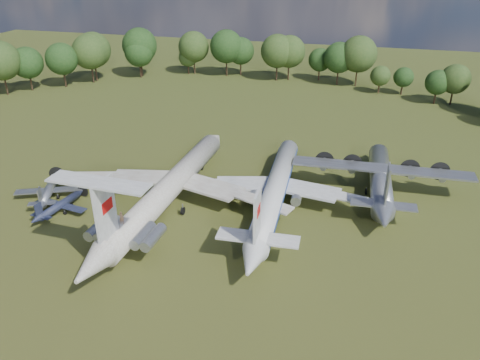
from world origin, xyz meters
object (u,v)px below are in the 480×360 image
(tu104_jet, at_px, (275,193))
(small_prop_west, at_px, (60,207))
(an12_transport, at_px, (380,182))
(il62_airliner, at_px, (170,191))
(person_on_il62, at_px, (121,218))
(small_prop_northwest, at_px, (49,193))

(tu104_jet, distance_m, small_prop_west, 36.14)
(an12_transport, relative_size, small_prop_west, 2.68)
(small_prop_west, bearing_deg, il62_airliner, 31.06)
(person_on_il62, bearing_deg, small_prop_northwest, -33.99)
(small_prop_northwest, bearing_deg, an12_transport, -6.31)
(tu104_jet, distance_m, an12_transport, 19.59)
(small_prop_northwest, height_order, person_on_il62, person_on_il62)
(tu104_jet, bearing_deg, an12_transport, 26.33)
(an12_transport, bearing_deg, small_prop_west, -159.76)
(il62_airliner, xyz_separation_m, an12_transport, (34.54, 13.68, -0.41))
(il62_airliner, height_order, small_prop_northwest, il62_airliner)
(tu104_jet, distance_m, small_prop_northwest, 39.65)
(il62_airliner, relative_size, person_on_il62, 29.14)
(il62_airliner, relative_size, small_prop_west, 4.23)
(an12_transport, distance_m, small_prop_west, 55.49)
(tu104_jet, xyz_separation_m, person_on_il62, (-17.99, -19.49, 3.89))
(small_prop_northwest, bearing_deg, small_prop_west, -61.95)
(il62_airliner, bearing_deg, tu104_jet, 16.17)
(small_prop_northwest, bearing_deg, person_on_il62, -52.92)
(il62_airliner, bearing_deg, small_prop_northwest, -169.19)
(tu104_jet, bearing_deg, small_prop_northwest, -171.48)
(il62_airliner, distance_m, tu104_jet, 17.88)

